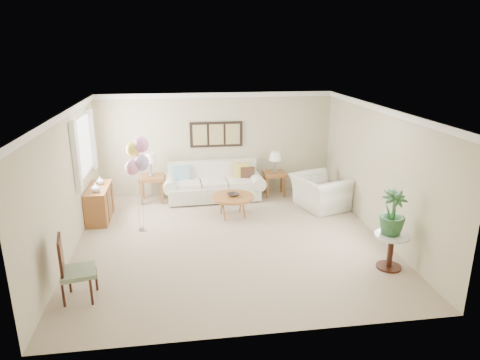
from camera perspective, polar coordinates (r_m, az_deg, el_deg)
The scene contains 18 objects.
ground_plane at distance 8.66m, azimuth -1.23°, elevation -7.91°, with size 6.00×6.00×0.00m, color tan.
room_shell at distance 8.17m, azimuth -2.15°, elevation 2.69°, with size 6.04×6.04×2.60m.
wall_art_triptych at distance 10.99m, azimuth -3.17°, elevation 6.09°, with size 1.35×0.06×0.65m.
sofa at distance 10.80m, azimuth -3.54°, elevation -0.63°, with size 2.53×1.02×0.92m.
end_table_left at distance 10.73m, azimuth -11.69°, elevation -0.01°, with size 0.61×0.55×0.67m.
end_table_right at distance 11.02m, azimuth 4.66°, elevation 0.52°, with size 0.56×0.51×0.61m.
lamp_left at distance 10.58m, azimuth -11.87°, elevation 2.81°, with size 0.33×0.33×0.57m.
lamp_right at distance 10.88m, azimuth 4.72°, elevation 3.10°, with size 0.31×0.31×0.54m.
coffee_table at distance 9.63m, azimuth -0.99°, elevation -2.36°, with size 0.96×0.96×0.48m.
decor_bowl at distance 9.60m, azimuth -0.90°, elevation -1.97°, with size 0.26×0.26×0.06m, color black.
armchair at distance 10.33m, azimuth 10.59°, elevation -1.59°, with size 1.21×1.05×0.78m, color white.
side_table at distance 7.85m, azimuth 19.52°, elevation -7.91°, with size 0.58×0.58×0.63m.
potted_plant at distance 7.66m, azimuth 19.66°, elevation -4.09°, with size 0.44×0.44×0.79m, color #1F4D22.
accent_chair at distance 7.00m, azimuth -21.43°, elevation -10.80°, with size 0.60×0.60×1.03m.
credenza at distance 10.02m, azimuth -18.22°, elevation -2.92°, with size 0.46×1.20×0.74m.
vase_white at distance 9.55m, azimuth -18.69°, elevation -0.94°, with size 0.20×0.20×0.21m, color silver.
vase_sage at distance 10.07m, azimuth -18.16°, elevation -0.06°, with size 0.17×0.17×0.18m, color #B9B9B9.
balloon_cluster at distance 8.78m, azimuth -13.53°, elevation 3.05°, with size 0.48×0.48×2.00m.
Camera 1 is at (-0.93, -7.77, 3.70)m, focal length 32.00 mm.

